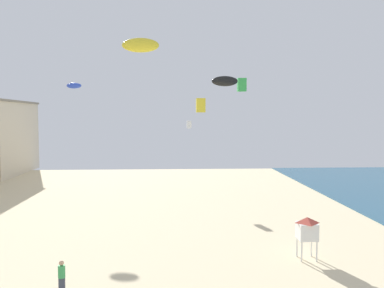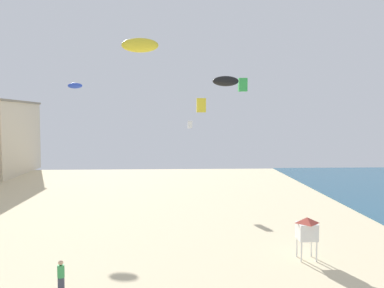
{
  "view_description": "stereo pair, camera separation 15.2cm",
  "coord_description": "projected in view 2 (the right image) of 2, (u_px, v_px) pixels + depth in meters",
  "views": [
    {
      "loc": [
        1.69,
        -6.43,
        8.51
      ],
      "look_at": [
        3.1,
        21.06,
        6.69
      ],
      "focal_mm": 38.1,
      "sensor_mm": 36.0,
      "label": 1
    },
    {
      "loc": [
        1.85,
        -6.43,
        8.51
      ],
      "look_at": [
        3.1,
        21.06,
        6.69
      ],
      "focal_mm": 38.1,
      "sensor_mm": 36.0,
      "label": 2
    }
  ],
  "objects": [
    {
      "name": "kite_white_box",
      "position": [
        190.0,
        125.0,
        45.36
      ],
      "size": [
        0.52,
        0.52,
        0.82
      ],
      "color": "white"
    },
    {
      "name": "kite_green_box_2",
      "position": [
        243.0,
        85.0,
        45.99
      ],
      "size": [
        0.94,
        0.94,
        1.48
      ],
      "color": "green"
    },
    {
      "name": "kite_blue_parafoil",
      "position": [
        75.0,
        86.0,
        43.36
      ],
      "size": [
        1.55,
        0.43,
        0.6
      ],
      "color": "blue"
    },
    {
      "name": "lifeguard_stand",
      "position": [
        307.0,
        229.0,
        24.3
      ],
      "size": [
        1.1,
        1.1,
        2.55
      ],
      "rotation": [
        0.0,
        0.0,
        0.34
      ],
      "color": "white",
      "rests_on": "ground"
    },
    {
      "name": "kite_yellow_parafoil",
      "position": [
        140.0,
        45.0,
        21.82
      ],
      "size": [
        1.99,
        0.55,
        0.77
      ],
      "color": "yellow"
    },
    {
      "name": "kite_yellow_box",
      "position": [
        201.0,
        105.0,
        35.15
      ],
      "size": [
        0.77,
        0.77,
        1.22
      ],
      "color": "yellow"
    },
    {
      "name": "kite_flyer",
      "position": [
        61.0,
        275.0,
        19.6
      ],
      "size": [
        0.34,
        0.34,
        1.64
      ],
      "rotation": [
        0.0,
        0.0,
        5.23
      ],
      "color": "#383D4C",
      "rests_on": "ground"
    },
    {
      "name": "kite_black_parafoil",
      "position": [
        226.0,
        81.0,
        43.69
      ],
      "size": [
        2.82,
        0.78,
        1.1
      ],
      "color": "black"
    }
  ]
}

